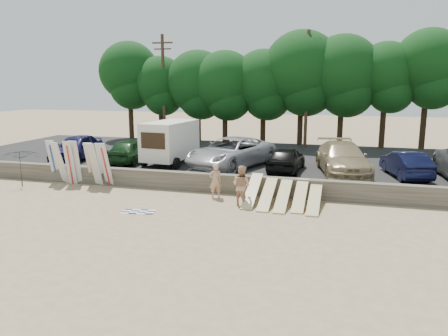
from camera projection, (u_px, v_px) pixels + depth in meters
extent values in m
plane|color=tan|center=(229.00, 210.00, 20.27)|extent=(120.00, 120.00, 0.00)
cube|color=#6B6356|center=(244.00, 185.00, 23.01)|extent=(44.00, 0.50, 1.00)
cube|color=#282828|center=(268.00, 162.00, 30.13)|extent=(44.00, 14.50, 0.70)
cylinder|color=#382616|center=(131.00, 116.00, 40.03)|extent=(0.44, 0.44, 4.09)
sphere|color=#144918|center=(129.00, 71.00, 39.25)|extent=(5.34, 5.34, 5.34)
cylinder|color=#382616|center=(161.00, 120.00, 39.31)|extent=(0.44, 0.44, 3.42)
sphere|color=#144918|center=(160.00, 82.00, 38.66)|extent=(4.64, 4.64, 4.64)
cylinder|color=#382616|center=(198.00, 121.00, 38.38)|extent=(0.44, 0.44, 3.45)
sphere|color=#144918|center=(198.00, 82.00, 37.72)|extent=(5.46, 5.46, 5.46)
cylinder|color=#382616|center=(225.00, 122.00, 37.21)|extent=(0.44, 0.44, 3.42)
sphere|color=#144918|center=(225.00, 83.00, 36.56)|extent=(5.34, 5.34, 5.34)
cylinder|color=#382616|center=(263.00, 122.00, 36.88)|extent=(0.44, 0.44, 3.47)
sphere|color=#144918|center=(264.00, 82.00, 36.21)|extent=(5.36, 5.36, 5.36)
cylinder|color=#382616|center=(300.00, 119.00, 36.00)|extent=(0.44, 0.44, 4.13)
sphere|color=#144918|center=(302.00, 69.00, 35.21)|extent=(6.28, 6.28, 6.28)
cylinder|color=#382616|center=(340.00, 121.00, 35.17)|extent=(0.44, 0.44, 3.98)
sphere|color=#144918|center=(343.00, 72.00, 34.41)|extent=(5.89, 5.89, 5.89)
cylinder|color=#382616|center=(383.00, 122.00, 34.33)|extent=(0.44, 0.44, 3.94)
sphere|color=#144918|center=(386.00, 72.00, 33.58)|extent=(4.73, 4.73, 4.73)
cylinder|color=#382616|center=(423.00, 120.00, 33.51)|extent=(0.44, 0.44, 4.40)
sphere|color=#144918|center=(429.00, 63.00, 32.67)|extent=(5.19, 5.19, 5.19)
cylinder|color=#473321|center=(164.00, 89.00, 36.99)|extent=(0.26, 0.26, 9.00)
cube|color=#473321|center=(162.00, 43.00, 36.25)|extent=(1.80, 0.12, 0.12)
cube|color=#473321|center=(163.00, 49.00, 36.35)|extent=(1.50, 0.10, 0.10)
cylinder|color=#473321|center=(307.00, 90.00, 33.85)|extent=(0.26, 0.26, 9.00)
cube|color=#473321|center=(309.00, 39.00, 33.11)|extent=(1.80, 0.12, 0.12)
cube|color=#473321|center=(308.00, 46.00, 33.21)|extent=(1.50, 0.10, 0.10)
cube|color=silver|center=(170.00, 140.00, 27.49)|extent=(2.53, 4.41, 2.32)
cube|color=black|center=(153.00, 141.00, 25.50)|extent=(1.58, 0.20, 0.95)
cylinder|color=black|center=(144.00, 161.00, 26.86)|extent=(0.28, 0.71, 0.70)
cylinder|color=black|center=(176.00, 163.00, 26.07)|extent=(0.28, 0.71, 0.70)
cylinder|color=black|center=(166.00, 154.00, 29.37)|extent=(0.28, 0.71, 0.70)
cylinder|color=black|center=(196.00, 156.00, 28.58)|extent=(0.28, 0.71, 0.70)
imported|color=#131240|center=(77.00, 147.00, 29.21)|extent=(2.43, 5.02, 1.65)
imported|color=black|center=(132.00, 150.00, 28.19)|extent=(1.87, 4.55, 1.54)
imported|color=#A2A2A8|center=(231.00, 153.00, 26.53)|extent=(5.09, 7.14, 1.81)
imported|color=black|center=(286.00, 159.00, 25.28)|extent=(1.97, 4.40, 1.47)
imported|color=tan|center=(342.00, 158.00, 24.74)|extent=(3.59, 6.39, 1.75)
imported|color=black|center=(406.00, 164.00, 23.83)|extent=(2.50, 4.59, 1.44)
cube|color=silver|center=(54.00, 161.00, 25.49)|extent=(0.58, 0.73, 2.54)
cube|color=silver|center=(60.00, 163.00, 25.09)|extent=(0.63, 0.91, 2.50)
cube|color=silver|center=(70.00, 163.00, 24.94)|extent=(0.57, 0.61, 2.56)
cube|color=silver|center=(76.00, 163.00, 25.01)|extent=(0.54, 0.56, 2.57)
cube|color=silver|center=(91.00, 164.00, 24.84)|extent=(0.61, 0.86, 2.51)
cube|color=silver|center=(95.00, 165.00, 24.53)|extent=(0.54, 0.83, 2.51)
cube|color=silver|center=(103.00, 164.00, 24.63)|extent=(0.57, 0.84, 2.51)
cube|color=silver|center=(106.00, 165.00, 24.42)|extent=(0.58, 0.79, 2.53)
cube|color=#D6C787|center=(252.00, 191.00, 21.40)|extent=(0.56, 2.81, 1.18)
cube|color=#D6C787|center=(267.00, 194.00, 21.07)|extent=(0.56, 2.87, 1.01)
cube|color=#D6C787|center=(283.00, 196.00, 20.83)|extent=(0.56, 2.88, 0.98)
cube|color=#D6C787|center=(300.00, 195.00, 20.84)|extent=(0.56, 2.87, 1.02)
cube|color=#D6C787|center=(314.00, 199.00, 20.46)|extent=(0.56, 2.91, 0.85)
imported|color=tan|center=(215.00, 181.00, 22.21)|extent=(0.77, 0.69, 1.77)
imported|color=tan|center=(241.00, 185.00, 20.86)|extent=(1.15, 1.04, 1.94)
cube|color=green|center=(248.00, 195.00, 22.22)|extent=(0.40, 0.33, 0.32)
cube|color=orange|center=(249.00, 196.00, 22.25)|extent=(0.36, 0.33, 0.22)
plane|color=white|center=(138.00, 212.00, 19.94)|extent=(1.73, 1.73, 0.00)
imported|color=#212129|center=(22.00, 168.00, 24.64)|extent=(3.27, 3.27, 2.10)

